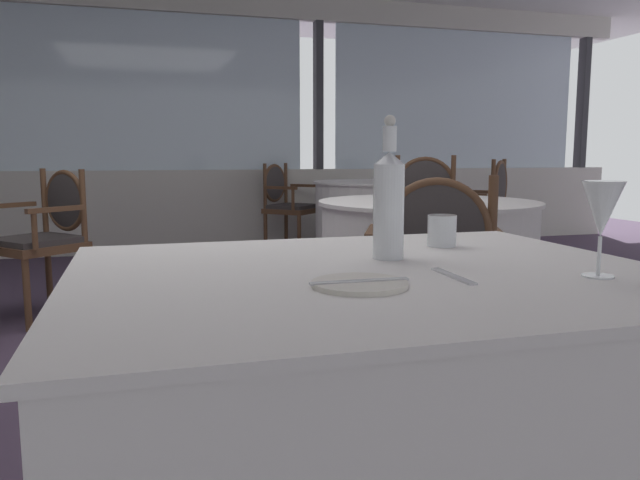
% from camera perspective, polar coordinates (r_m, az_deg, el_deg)
% --- Properties ---
extents(ground_plane, '(14.13, 14.13, 0.00)m').
position_cam_1_polar(ground_plane, '(3.06, -11.59, -11.57)').
color(ground_plane, '#47384C').
extents(window_wall_far, '(10.87, 0.14, 2.68)m').
position_cam_1_polar(window_wall_far, '(6.67, -14.59, 8.12)').
color(window_wall_far, beige).
rests_on(window_wall_far, ground_plane).
extents(foreground_table, '(1.30, 1.08, 0.76)m').
position_cam_1_polar(foreground_table, '(1.50, 4.65, -17.07)').
color(foreground_table, white).
rests_on(foreground_table, ground_plane).
extents(side_plate, '(0.19, 0.19, 0.01)m').
position_cam_1_polar(side_plate, '(1.20, 3.66, -4.04)').
color(side_plate, silver).
rests_on(side_plate, foreground_table).
extents(butter_knife, '(0.20, 0.02, 0.00)m').
position_cam_1_polar(butter_knife, '(1.20, 3.66, -3.80)').
color(butter_knife, silver).
rests_on(butter_knife, foreground_table).
extents(dinner_fork, '(0.02, 0.18, 0.00)m').
position_cam_1_polar(dinner_fork, '(1.32, 12.08, -3.24)').
color(dinner_fork, silver).
rests_on(dinner_fork, foreground_table).
extents(water_bottle, '(0.07, 0.07, 0.34)m').
position_cam_1_polar(water_bottle, '(1.51, 6.31, 3.52)').
color(water_bottle, white).
rests_on(water_bottle, foreground_table).
extents(wine_glass, '(0.09, 0.09, 0.20)m').
position_cam_1_polar(wine_glass, '(1.39, 24.40, 2.48)').
color(wine_glass, white).
rests_on(wine_glass, foreground_table).
extents(water_tumbler, '(0.08, 0.08, 0.09)m').
position_cam_1_polar(water_tumbler, '(1.75, 11.10, 0.85)').
color(water_tumbler, white).
rests_on(water_tumbler, foreground_table).
extents(dining_chair_1_0, '(0.65, 0.66, 0.92)m').
position_cam_1_polar(dining_chair_1_0, '(4.20, -23.68, 0.90)').
color(dining_chair_1_0, brown).
rests_on(dining_chair_1_0, ground_plane).
extents(background_table_2, '(1.21, 1.21, 0.76)m').
position_cam_1_polar(background_table_2, '(3.52, 9.78, -2.60)').
color(background_table_2, white).
rests_on(background_table_2, ground_plane).
extents(dining_chair_2_0, '(0.64, 0.61, 1.00)m').
position_cam_1_polar(dining_chair_2_0, '(4.52, 9.56, 2.34)').
color(dining_chair_2_0, brown).
rests_on(dining_chair_2_0, ground_plane).
extents(dining_chair_2_1, '(0.64, 0.61, 0.93)m').
position_cam_1_polar(dining_chair_2_1, '(2.47, 10.38, -2.86)').
color(dining_chair_2_1, brown).
rests_on(dining_chair_2_1, ground_plane).
extents(background_table_3, '(1.21, 1.21, 0.76)m').
position_cam_1_polar(background_table_3, '(6.00, 5.17, 1.77)').
color(background_table_3, white).
rests_on(background_table_3, ground_plane).
extents(dining_chair_3_0, '(0.66, 0.66, 0.92)m').
position_cam_1_polar(dining_chair_3_0, '(6.47, -3.19, 3.69)').
color(dining_chair_3_0, brown).
rests_on(dining_chair_3_0, ground_plane).
extents(dining_chair_3_1, '(0.66, 0.66, 0.97)m').
position_cam_1_polar(dining_chair_3_1, '(5.65, 14.87, 3.01)').
color(dining_chair_3_1, brown).
rests_on(dining_chair_3_1, ground_plane).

